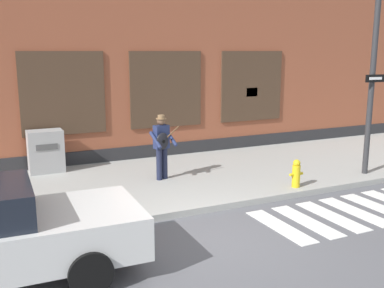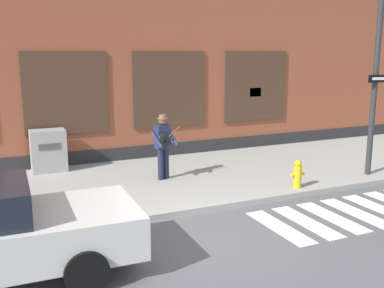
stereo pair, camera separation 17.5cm
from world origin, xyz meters
TOP-DOWN VIEW (x-y plane):
  - ground_plane at (0.00, 0.00)m, footprint 160.00×160.00m
  - sidewalk at (0.00, 3.73)m, footprint 28.00×4.92m
  - building_backdrop at (-0.00, 8.19)m, footprint 28.00×4.06m
  - crosswalk at (4.18, -0.02)m, footprint 5.78×1.90m
  - busker at (0.43, 3.67)m, footprint 0.76×0.61m
  - utility_box at (-2.20, 5.74)m, footprint 0.94×0.61m
  - fire_hydrant at (3.17, 1.63)m, footprint 0.38×0.20m

SIDE VIEW (x-z plane):
  - ground_plane at x=0.00m, z-range 0.00..0.00m
  - crosswalk at x=4.18m, z-range 0.00..0.01m
  - sidewalk at x=0.00m, z-range 0.00..0.15m
  - fire_hydrant at x=3.17m, z-range 0.14..0.84m
  - utility_box at x=-2.20m, z-range 0.15..1.32m
  - busker at x=0.43m, z-range 0.26..1.96m
  - building_backdrop at x=0.00m, z-range -0.01..6.68m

